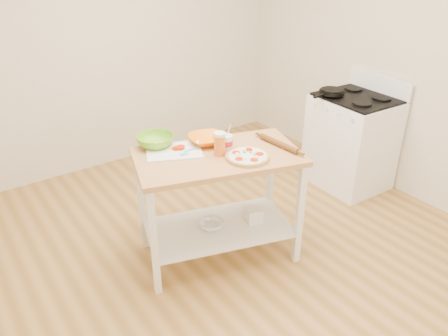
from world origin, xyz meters
name	(u,v)px	position (x,y,z in m)	size (l,w,h in m)	color
room_shell	(243,99)	(0.00, 0.00, 1.35)	(4.04, 4.54, 2.74)	#B28241
prep_island	(218,184)	(-0.09, 0.16, 0.65)	(1.34, 0.98, 0.90)	tan
gas_stove	(351,141)	(1.68, 0.36, 0.47)	(0.66, 0.76, 1.11)	white
skillet	(331,92)	(1.50, 0.53, 0.97)	(0.39, 0.24, 0.03)	black
pizza	(247,156)	(0.04, -0.01, 0.92)	(0.31, 0.31, 0.05)	tan
cutting_board	(174,151)	(-0.33, 0.39, 0.91)	(0.49, 0.44, 0.04)	white
spatula	(187,152)	(-0.27, 0.30, 0.92)	(0.15, 0.06, 0.01)	#41CEBD
knife	(162,143)	(-0.35, 0.54, 0.92)	(0.27, 0.09, 0.01)	silver
orange_bowl	(207,140)	(-0.05, 0.37, 0.93)	(0.27, 0.27, 0.07)	orange
green_bowl	(155,141)	(-0.39, 0.55, 0.94)	(0.28, 0.28, 0.09)	#69B31E
beer_pint	(220,144)	(-0.08, 0.15, 0.99)	(0.09, 0.09, 0.17)	orange
yogurt_tub	(226,142)	(0.01, 0.20, 0.96)	(0.10, 0.10, 0.20)	white
rolling_pin	(279,144)	(0.36, 0.01, 0.92)	(0.04, 0.04, 0.37)	brown
shelf_glass_bowl	(212,225)	(-0.14, 0.18, 0.29)	(0.19, 0.19, 0.06)	silver
shelf_bin	(254,215)	(0.19, 0.06, 0.32)	(0.12, 0.12, 0.12)	white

